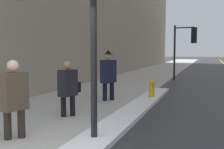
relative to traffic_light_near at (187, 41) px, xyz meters
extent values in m
cube|color=#B2AFA8|center=(-2.92, 1.56, -2.29)|extent=(4.00, 80.00, 0.01)
cube|color=white|center=(-0.71, -9.30, -2.24)|extent=(0.72, 8.95, 0.11)
cylinder|color=black|center=(-0.72, 0.06, -0.70)|extent=(0.11, 0.11, 3.20)
cylinder|color=black|center=(-0.17, 0.00, 0.75)|extent=(1.10, 0.19, 0.07)
cube|color=black|center=(0.38, -0.06, 0.30)|extent=(0.32, 0.23, 0.90)
sphere|color=red|center=(0.39, 0.06, 0.59)|extent=(0.19, 0.19, 0.19)
sphere|color=orange|center=(0.39, 0.06, 0.30)|extent=(0.19, 0.19, 0.19)
sphere|color=green|center=(0.39, 0.06, 0.02)|extent=(0.19, 0.19, 0.19)
cylinder|color=#2A241B|center=(-2.19, -12.35, -1.88)|extent=(0.14, 0.14, 0.83)
cylinder|color=#2A241B|center=(-2.37, -12.52, -1.88)|extent=(0.14, 0.14, 0.83)
cube|color=#473D2D|center=(-2.28, -12.44, -1.36)|extent=(0.43, 0.56, 0.72)
sphere|color=beige|center=(-2.28, -12.44, -0.87)|extent=(0.22, 0.22, 0.22)
cylinder|color=black|center=(-2.11, -10.33, -1.91)|extent=(0.14, 0.14, 0.78)
cylinder|color=black|center=(-2.28, -10.50, -1.91)|extent=(0.14, 0.14, 0.78)
cube|color=black|center=(-2.19, -10.42, -1.41)|extent=(0.40, 0.53, 0.68)
sphere|color=tan|center=(-2.19, -10.42, -0.95)|extent=(0.21, 0.21, 0.21)
cube|color=black|center=(-2.10, -10.10, -1.56)|extent=(0.16, 0.24, 0.28)
cylinder|color=black|center=(-1.91, -7.76, -1.85)|extent=(0.16, 0.16, 0.89)
cylinder|color=black|center=(-2.10, -7.95, -1.85)|extent=(0.16, 0.16, 0.89)
cube|color=#191E38|center=(-2.01, -7.85, -1.28)|extent=(0.46, 0.61, 0.78)
sphere|color=beige|center=(-2.01, -7.85, -0.76)|extent=(0.24, 0.24, 0.24)
cylinder|color=black|center=(-2.01, -7.85, -0.69)|extent=(0.37, 0.37, 0.01)
cone|color=black|center=(-2.01, -7.85, -0.62)|extent=(0.23, 0.23, 0.14)
cylinder|color=gold|center=(-0.62, -7.25, -2.02)|extent=(0.20, 0.20, 0.55)
sphere|color=gold|center=(-0.62, -7.25, -1.69)|extent=(0.18, 0.18, 0.18)
camera|label=1|loc=(1.26, -16.85, -0.58)|focal=45.00mm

